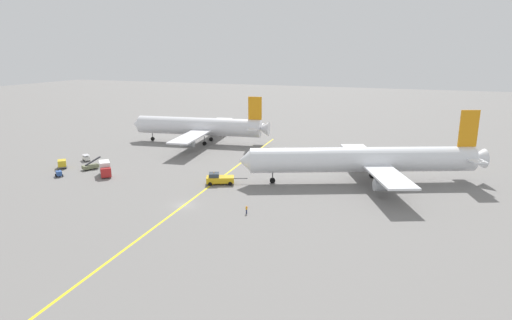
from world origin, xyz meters
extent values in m
plane|color=slate|center=(0.00, 0.00, 0.00)|extent=(600.00, 600.00, 0.00)
cube|color=yellow|center=(-0.52, 10.00, 0.00)|extent=(7.73, 119.81, 0.01)
cylinder|color=silver|center=(-25.55, 54.98, 5.65)|extent=(42.68, 11.78, 5.83)
cone|color=silver|center=(-47.66, 51.80, 5.65)|extent=(3.53, 5.71, 5.37)
cone|color=silver|center=(-3.63, 58.12, 5.65)|extent=(4.23, 5.13, 4.67)
cube|color=silver|center=(-23.46, 55.28, 4.78)|extent=(13.21, 48.80, 0.44)
cube|color=silver|center=(-6.11, 57.77, 6.23)|extent=(5.01, 13.32, 0.28)
cube|color=orange|center=(-6.41, 57.73, 12.26)|extent=(4.41, 0.98, 7.39)
cylinder|color=#999EA3|center=(-26.37, 68.55, 2.98)|extent=(4.53, 3.17, 2.60)
cylinder|color=#999EA3|center=(-22.52, 41.73, 2.98)|extent=(4.53, 3.17, 2.60)
cylinder|color=slate|center=(-21.98, 52.06, 1.84)|extent=(0.28, 0.28, 2.38)
cylinder|color=black|center=(-21.98, 52.06, 0.65)|extent=(1.36, 0.73, 1.30)
cylinder|color=slate|center=(-22.95, 58.79, 1.84)|extent=(0.28, 0.28, 2.38)
cylinder|color=black|center=(-22.95, 58.79, 0.65)|extent=(1.36, 0.73, 1.30)
cylinder|color=slate|center=(-42.29, 52.58, 1.84)|extent=(0.28, 0.28, 2.38)
cylinder|color=black|center=(-42.29, 52.58, 0.65)|extent=(1.36, 0.73, 1.30)
cylinder|color=white|center=(31.46, 28.57, 5.53)|extent=(50.75, 25.60, 5.82)
cone|color=white|center=(6.10, 17.99, 5.53)|extent=(4.65, 6.02, 5.35)
cone|color=white|center=(56.64, 39.07, 5.53)|extent=(5.11, 5.68, 4.66)
cube|color=white|center=(33.88, 29.58, 4.66)|extent=(21.32, 39.41, 0.44)
cube|color=white|center=(54.33, 38.11, 6.11)|extent=(7.96, 13.23, 0.28)
cube|color=orange|center=(54.05, 37.99, 12.74)|extent=(4.20, 2.03, 8.61)
cylinder|color=#999EA3|center=(28.65, 39.54, 2.86)|extent=(4.88, 4.02, 2.60)
cylinder|color=#999EA3|center=(37.28, 18.85, 2.86)|extent=(4.88, 4.02, 2.60)
cylinder|color=slate|center=(36.12, 26.83, 1.78)|extent=(0.28, 0.28, 2.26)
cylinder|color=black|center=(36.12, 26.83, 0.65)|extent=(1.41, 1.01, 1.30)
cylinder|color=slate|center=(33.50, 33.10, 1.78)|extent=(0.28, 0.28, 2.26)
cylinder|color=black|center=(33.50, 33.10, 0.65)|extent=(1.41, 1.01, 1.30)
cylinder|color=slate|center=(12.05, 20.48, 1.78)|extent=(0.28, 0.28, 2.26)
cylinder|color=black|center=(12.05, 20.48, 0.65)|extent=(1.41, 1.01, 1.30)
cube|color=gold|center=(0.78, 15.67, 1.10)|extent=(7.03, 5.27, 1.30)
cube|color=#333D47|center=(-0.50, 15.10, 2.20)|extent=(3.05, 3.07, 0.90)
cylinder|color=#4C4C51|center=(5.16, 17.61, 1.23)|extent=(3.01, 1.48, 0.20)
sphere|color=orange|center=(-0.50, 15.10, 2.83)|extent=(0.24, 0.24, 0.24)
cylinder|color=black|center=(-0.73, 13.39, 0.45)|extent=(0.94, 0.64, 0.90)
cylinder|color=black|center=(-1.91, 16.07, 0.45)|extent=(0.94, 0.64, 0.90)
cylinder|color=black|center=(3.48, 15.26, 0.45)|extent=(0.94, 0.64, 0.90)
cylinder|color=black|center=(2.29, 17.94, 0.45)|extent=(0.94, 0.64, 0.90)
cube|color=red|center=(-27.59, 10.42, 1.40)|extent=(3.26, 3.25, 2.20)
cube|color=silver|center=(-29.41, 12.33, 1.90)|extent=(4.64, 4.70, 3.20)
cylinder|color=black|center=(-27.89, 11.75, 0.30)|extent=(0.56, 0.57, 0.60)
cylinder|color=black|center=(-28.91, 10.78, 0.30)|extent=(0.56, 0.57, 0.60)
cylinder|color=black|center=(-28.93, 12.83, 0.30)|extent=(0.56, 0.57, 0.60)
cylinder|color=black|center=(-29.94, 11.87, 0.30)|extent=(0.56, 0.57, 0.60)
cube|color=silver|center=(-43.97, 22.09, 0.80)|extent=(2.99, 2.70, 1.00)
cube|color=#B2B2B7|center=(-43.97, 22.09, 1.65)|extent=(3.14, 2.84, 0.12)
cylinder|color=black|center=(-44.98, 21.94, 0.30)|extent=(0.61, 0.50, 0.60)
cylinder|color=black|center=(-44.19, 23.09, 0.30)|extent=(0.61, 0.50, 0.60)
cylinder|color=black|center=(-43.74, 21.09, 0.30)|extent=(0.61, 0.50, 0.60)
cylinder|color=black|center=(-42.95, 22.25, 0.30)|extent=(0.61, 0.50, 0.60)
cube|color=#2D5199|center=(-39.19, 7.15, 0.85)|extent=(2.16, 2.04, 1.10)
cylinder|color=black|center=(-39.62, 7.47, 1.65)|extent=(0.16, 0.16, 0.50)
cylinder|color=black|center=(-38.17, 7.26, 0.30)|extent=(0.60, 0.52, 0.60)
cylinder|color=black|center=(-39.00, 6.14, 0.30)|extent=(0.60, 0.52, 0.60)
cylinder|color=black|center=(-39.37, 8.16, 0.30)|extent=(0.60, 0.52, 0.60)
cylinder|color=black|center=(-40.21, 7.03, 0.30)|extent=(0.60, 0.52, 0.60)
cube|color=slate|center=(-44.48, 13.68, 0.43)|extent=(3.80, 3.83, 0.25)
cube|color=gold|center=(-44.48, 13.68, 1.35)|extent=(3.38, 3.40, 1.60)
cylinder|color=black|center=(-43.46, 13.63, 0.30)|extent=(0.56, 0.57, 0.60)
cylinder|color=black|center=(-44.47, 12.66, 0.30)|extent=(0.56, 0.57, 0.60)
cylinder|color=black|center=(-44.50, 14.71, 0.30)|extent=(0.56, 0.57, 0.60)
cylinder|color=black|center=(-45.51, 13.74, 0.30)|extent=(0.56, 0.57, 0.60)
cube|color=#666B4C|center=(-36.52, 15.21, 0.75)|extent=(3.37, 4.38, 0.90)
cube|color=black|center=(-36.17, 15.93, 2.10)|extent=(2.48, 4.11, 1.83)
cylinder|color=black|center=(-36.82, 16.19, 0.30)|extent=(0.44, 0.63, 0.60)
cylinder|color=black|center=(-35.56, 15.58, 0.30)|extent=(0.44, 0.63, 0.60)
cylinder|color=black|center=(-37.47, 14.84, 0.30)|extent=(0.44, 0.63, 0.60)
cylinder|color=black|center=(-36.21, 14.23, 0.30)|extent=(0.44, 0.63, 0.60)
cylinder|color=#2D3351|center=(13.55, 0.24, 0.41)|extent=(0.28, 0.28, 0.82)
cylinder|color=orange|center=(13.55, 0.24, 1.10)|extent=(0.36, 0.36, 0.58)
sphere|color=tan|center=(13.55, 0.24, 1.50)|extent=(0.22, 0.22, 0.22)
cylinder|color=#F24C19|center=(13.78, 0.44, 1.22)|extent=(0.05, 0.05, 0.40)
camera|label=1|loc=(42.39, -71.47, 30.30)|focal=30.22mm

